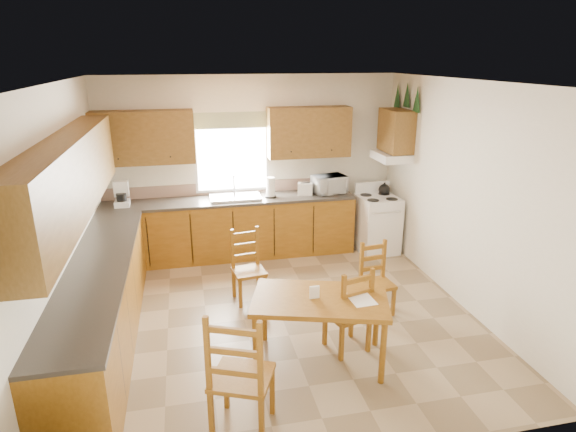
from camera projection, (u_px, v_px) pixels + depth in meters
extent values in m
plane|color=#8D7756|center=(281.00, 316.00, 5.75)|extent=(4.50, 4.50, 0.00)
plane|color=brown|center=(280.00, 82.00, 4.89)|extent=(4.50, 4.50, 0.00)
plane|color=silver|center=(63.00, 222.00, 4.87)|extent=(4.50, 4.50, 0.00)
plane|color=silver|center=(464.00, 196.00, 5.77)|extent=(4.50, 4.50, 0.00)
plane|color=silver|center=(252.00, 165.00, 7.40)|extent=(4.50, 4.50, 0.00)
plane|color=silver|center=(347.00, 307.00, 3.24)|extent=(4.50, 4.50, 0.00)
cube|color=brown|center=(231.00, 229.00, 7.34)|extent=(3.75, 0.60, 0.88)
cube|color=brown|center=(103.00, 306.00, 5.08)|extent=(0.60, 3.60, 0.88)
cube|color=#36302B|center=(230.00, 200.00, 7.19)|extent=(3.75, 0.63, 0.04)
cube|color=#36302B|center=(98.00, 266.00, 4.93)|extent=(0.63, 3.60, 0.04)
cube|color=#87695A|center=(228.00, 188.00, 7.43)|extent=(3.75, 0.01, 0.18)
cube|color=brown|center=(144.00, 138.00, 6.78)|extent=(1.41, 0.33, 0.75)
cube|color=brown|center=(309.00, 132.00, 7.27)|extent=(1.25, 0.33, 0.75)
cube|color=brown|center=(70.00, 177.00, 4.60)|extent=(0.33, 3.60, 0.75)
cube|color=brown|center=(396.00, 131.00, 7.09)|extent=(0.33, 0.62, 0.62)
cube|color=white|center=(391.00, 156.00, 7.21)|extent=(0.44, 0.62, 0.12)
cube|color=white|center=(232.00, 154.00, 7.25)|extent=(1.13, 0.02, 1.18)
cube|color=white|center=(232.00, 154.00, 7.25)|extent=(1.05, 0.01, 1.10)
cube|color=#456033|center=(231.00, 120.00, 7.07)|extent=(1.19, 0.01, 0.24)
cube|color=silver|center=(235.00, 197.00, 7.20)|extent=(0.75, 0.45, 0.04)
cone|color=#193E1D|center=(417.00, 99.00, 6.67)|extent=(0.22, 0.22, 0.36)
cone|color=#193E1D|center=(407.00, 94.00, 6.96)|extent=(0.22, 0.22, 0.36)
cone|color=#193E1D|center=(397.00, 96.00, 7.27)|extent=(0.22, 0.22, 0.36)
cube|color=white|center=(377.00, 225.00, 7.54)|extent=(0.62, 0.63, 0.87)
cube|color=white|center=(121.00, 194.00, 6.79)|extent=(0.28, 0.30, 0.35)
cylinder|color=white|center=(271.00, 187.00, 7.23)|extent=(0.17, 0.17, 0.31)
cube|color=white|center=(305.00, 189.00, 7.38)|extent=(0.25, 0.20, 0.18)
imported|color=white|center=(329.00, 184.00, 7.45)|extent=(0.52, 0.42, 0.27)
cube|color=brown|center=(319.00, 329.00, 4.81)|extent=(1.48, 1.10, 0.70)
cube|color=brown|center=(242.00, 369.00, 3.86)|extent=(0.61, 0.60, 1.12)
cube|color=brown|center=(348.00, 308.00, 4.97)|extent=(0.48, 0.47, 0.94)
cube|color=brown|center=(249.00, 267.00, 5.98)|extent=(0.43, 0.42, 0.91)
cube|color=brown|center=(377.00, 280.00, 5.71)|extent=(0.40, 0.38, 0.86)
cube|color=white|center=(361.00, 299.00, 4.68)|extent=(0.25, 0.32, 0.00)
cube|color=white|center=(314.00, 292.00, 4.67)|extent=(0.10, 0.03, 0.13)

